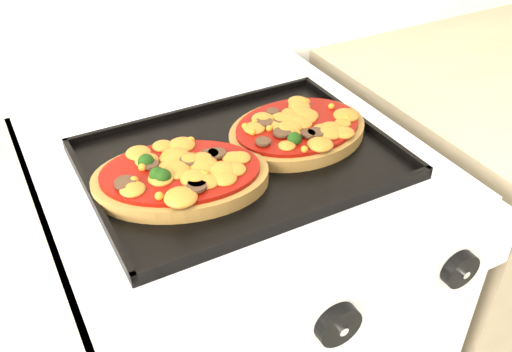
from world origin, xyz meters
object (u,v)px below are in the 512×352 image
baking_tray (241,158)px  pizza_right (298,129)px  stove (235,336)px  pizza_left (181,175)px

baking_tray → pizza_right: (0.11, 0.01, 0.02)m
stove → pizza_left: bearing=-150.4°
stove → pizza_left: (-0.10, -0.06, 0.48)m
baking_tray → pizza_right: bearing=5.7°
stove → pizza_left: 0.50m
stove → pizza_left: pizza_left is taller
baking_tray → pizza_left: 0.11m
baking_tray → pizza_right: 0.11m
pizza_left → pizza_right: 0.22m
pizza_left → pizza_right: (0.21, 0.03, -0.00)m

